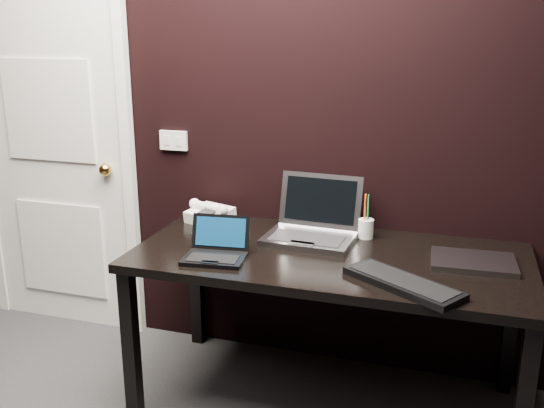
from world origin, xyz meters
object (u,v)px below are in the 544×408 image
(desk, at_px, (329,270))
(ext_keyboard, at_px, (403,283))
(silver_laptop, at_px, (312,228))
(mobile_phone, at_px, (199,230))
(closed_laptop, at_px, (473,262))
(pen_cup, at_px, (366,228))
(netbook, at_px, (216,251))
(desk_phone, at_px, (210,214))
(door, at_px, (54,147))

(desk, xyz_separation_m, ext_keyboard, (0.34, -0.26, 0.09))
(silver_laptop, height_order, mobile_phone, silver_laptop)
(closed_laptop, bearing_deg, pen_cup, 157.60)
(silver_laptop, bearing_deg, netbook, -132.13)
(netbook, distance_m, closed_laptop, 1.07)
(desk, relative_size, desk_phone, 6.76)
(mobile_phone, relative_size, pen_cup, 0.43)
(silver_laptop, height_order, pen_cup, silver_laptop)
(ext_keyboard, xyz_separation_m, mobile_phone, (-0.97, 0.29, 0.02))
(ext_keyboard, bearing_deg, mobile_phone, 163.26)
(silver_laptop, distance_m, pen_cup, 0.25)
(ext_keyboard, distance_m, desk_phone, 1.13)
(door, relative_size, mobile_phone, 23.71)
(mobile_phone, xyz_separation_m, pen_cup, (0.75, 0.22, 0.02))
(desk_phone, bearing_deg, closed_laptop, -8.78)
(mobile_phone, bearing_deg, desk, -3.05)
(closed_laptop, bearing_deg, ext_keyboard, -129.25)
(ext_keyboard, height_order, desk_phone, desk_phone)
(netbook, distance_m, ext_keyboard, 0.79)
(desk_phone, bearing_deg, pen_cup, 0.15)
(netbook, bearing_deg, desk_phone, 116.16)
(closed_laptop, distance_m, mobile_phone, 1.23)
(door, height_order, closed_laptop, door)
(door, distance_m, netbook, 1.36)
(mobile_phone, height_order, pen_cup, pen_cup)
(closed_laptop, xyz_separation_m, desk_phone, (-1.26, 0.20, 0.03))
(pen_cup, bearing_deg, desk, -114.82)
(desk, relative_size, mobile_phone, 18.84)
(door, distance_m, pen_cup, 1.79)
(door, height_order, desk, door)
(door, bearing_deg, silver_laptop, -7.74)
(desk, bearing_deg, mobile_phone, 176.95)
(ext_keyboard, xyz_separation_m, desk_phone, (-1.01, 0.51, 0.03))
(door, height_order, mobile_phone, door)
(ext_keyboard, relative_size, mobile_phone, 5.38)
(door, height_order, netbook, door)
(door, height_order, silver_laptop, door)
(desk, height_order, mobile_phone, mobile_phone)
(silver_laptop, xyz_separation_m, desk_phone, (-0.55, 0.08, -0.01))
(netbook, height_order, pen_cup, pen_cup)
(desk, bearing_deg, silver_laptop, 125.40)
(door, distance_m, ext_keyboard, 2.11)
(mobile_phone, bearing_deg, netbook, -51.50)
(silver_laptop, xyz_separation_m, pen_cup, (0.24, 0.09, -0.00))
(silver_laptop, bearing_deg, desk_phone, 171.35)
(door, height_order, ext_keyboard, door)
(door, xyz_separation_m, mobile_phone, (1.02, -0.34, -0.27))
(desk, relative_size, closed_laptop, 4.86)
(netbook, distance_m, pen_cup, 0.72)
(desk_phone, relative_size, mobile_phone, 2.78)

